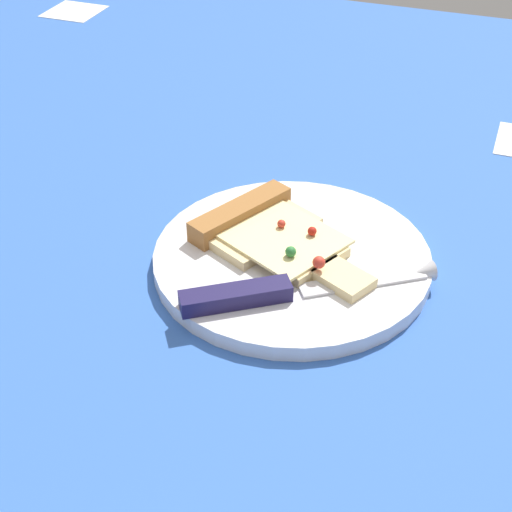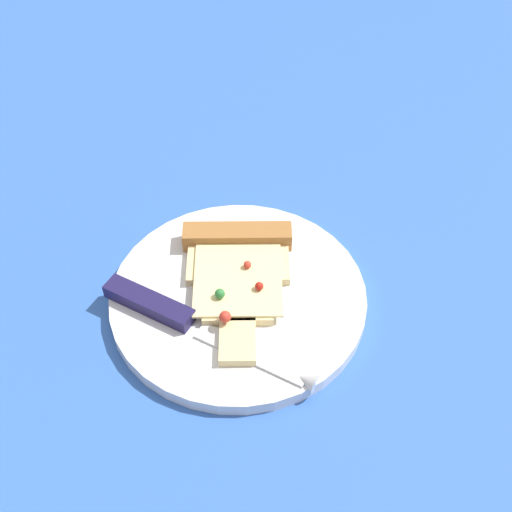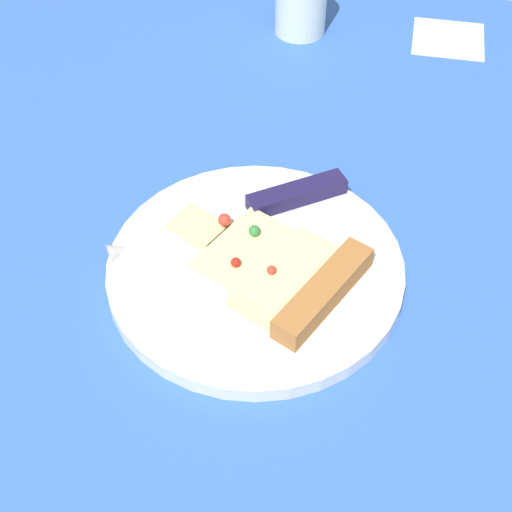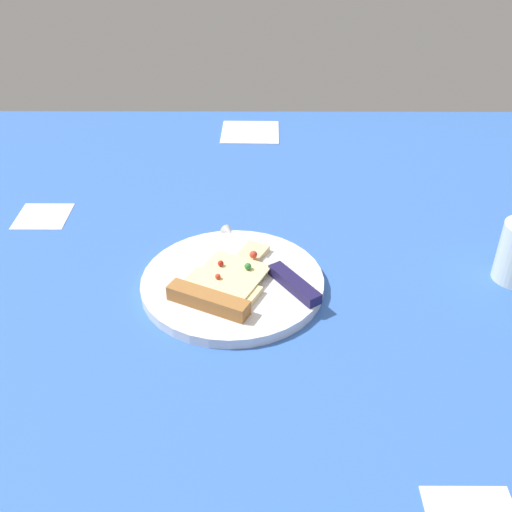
# 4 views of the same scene
# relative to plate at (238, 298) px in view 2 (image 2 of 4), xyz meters

# --- Properties ---
(ground_plane) EXTENTS (1.56, 1.56, 0.03)m
(ground_plane) POSITION_rel_plate_xyz_m (-0.07, 0.01, -0.02)
(ground_plane) COLOR #3360B7
(ground_plane) RESTS_ON ground
(plate) EXTENTS (0.27, 0.27, 0.02)m
(plate) POSITION_rel_plate_xyz_m (0.00, 0.00, 0.00)
(plate) COLOR silver
(plate) RESTS_ON ground_plane
(pizza_slice) EXTENTS (0.19, 0.15, 0.02)m
(pizza_slice) POSITION_rel_plate_xyz_m (-0.02, 0.01, 0.02)
(pizza_slice) COLOR beige
(pizza_slice) RESTS_ON plate
(knife) EXTENTS (0.21, 0.15, 0.02)m
(knife) POSITION_rel_plate_xyz_m (0.01, -0.06, 0.01)
(knife) COLOR silver
(knife) RESTS_ON plate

